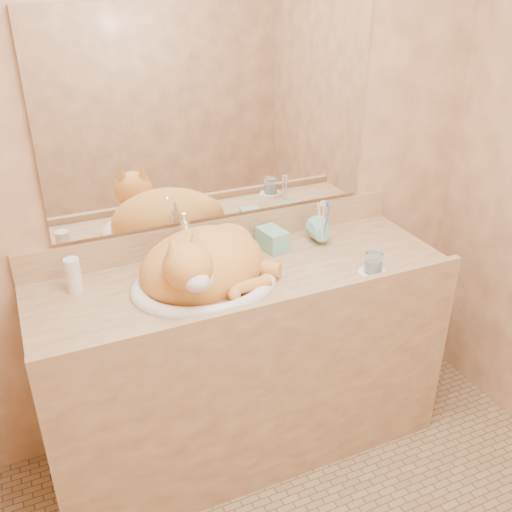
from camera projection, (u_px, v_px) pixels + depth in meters
name	position (u px, v px, depth m)	size (l,w,h in m)	color
wall_back	(215.00, 152.00, 2.20)	(2.40, 0.02, 2.50)	#9B6946
vanity_counter	(245.00, 363.00, 2.35)	(1.60, 0.55, 0.85)	olive
mirror	(215.00, 116.00, 2.12)	(1.30, 0.02, 0.80)	white
sink_basin	(204.00, 266.00, 2.04)	(0.53, 0.44, 0.17)	white
faucet	(186.00, 240.00, 2.20)	(0.05, 0.13, 0.19)	white
cat	(203.00, 262.00, 2.06)	(0.49, 0.40, 0.27)	#CA7B2E
soap_dispenser	(282.00, 233.00, 2.26)	(0.09, 0.09, 0.19)	#74B9A2
toothbrush_cup	(323.00, 237.00, 2.34)	(0.10, 0.10, 0.10)	#74B9A2
toothbrushes	(324.00, 220.00, 2.30)	(0.03, 0.03, 0.21)	white
saucer	(373.00, 273.00, 2.15)	(0.11, 0.11, 0.01)	white
water_glass	(374.00, 263.00, 2.13)	(0.07, 0.07, 0.08)	white
lotion_bottle	(74.00, 276.00, 2.01)	(0.05, 0.05, 0.13)	white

